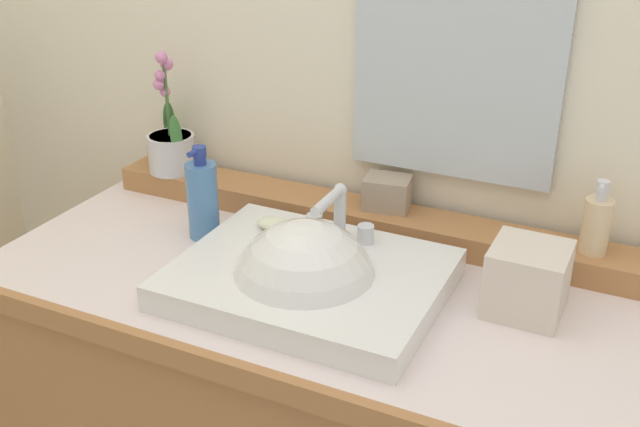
# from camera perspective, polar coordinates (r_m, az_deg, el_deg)

# --- Properties ---
(wall_back) EXTENTS (3.05, 0.20, 2.51)m
(wall_back) POSITION_cam_1_polar(r_m,az_deg,el_deg) (1.65, 6.65, 14.00)
(wall_back) COLOR beige
(wall_back) RESTS_ON ground
(back_ledge) EXTENTS (1.24, 0.11, 0.05)m
(back_ledge) POSITION_cam_1_polar(r_m,az_deg,el_deg) (1.61, 3.90, -0.42)
(back_ledge) COLOR #A86F40
(back_ledge) RESTS_ON vanity_cabinet
(sink_basin) EXTENTS (0.48, 0.38, 0.29)m
(sink_basin) POSITION_cam_1_polar(r_m,az_deg,el_deg) (1.39, -1.03, -5.55)
(sink_basin) COLOR white
(sink_basin) RESTS_ON vanity_cabinet
(soap_bar) EXTENTS (0.07, 0.04, 0.02)m
(soap_bar) POSITION_cam_1_polar(r_m,az_deg,el_deg) (1.51, -3.54, -0.80)
(soap_bar) COLOR beige
(soap_bar) RESTS_ON sink_basin
(potted_plant) EXTENTS (0.11, 0.12, 0.29)m
(potted_plant) POSITION_cam_1_polar(r_m,az_deg,el_deg) (1.80, -11.18, 5.10)
(potted_plant) COLOR silver
(potted_plant) RESTS_ON back_ledge
(soap_dispenser) EXTENTS (0.05, 0.06, 0.14)m
(soap_dispenser) POSITION_cam_1_polar(r_m,az_deg,el_deg) (1.49, 20.14, -0.73)
(soap_dispenser) COLOR beige
(soap_dispenser) RESTS_ON back_ledge
(trinket_box) EXTENTS (0.10, 0.09, 0.07)m
(trinket_box) POSITION_cam_1_polar(r_m,az_deg,el_deg) (1.59, 5.11, 1.59)
(trinket_box) COLOR gray
(trinket_box) RESTS_ON back_ledge
(lotion_bottle) EXTENTS (0.06, 0.07, 0.20)m
(lotion_bottle) POSITION_cam_1_polar(r_m,az_deg,el_deg) (1.58, -8.85, 1.11)
(lotion_bottle) COLOR #497AB1
(lotion_bottle) RESTS_ON vanity_cabinet
(tissue_box) EXTENTS (0.13, 0.13, 0.12)m
(tissue_box) POSITION_cam_1_polar(r_m,az_deg,el_deg) (1.36, 15.39, -4.83)
(tissue_box) COLOR beige
(tissue_box) RESTS_ON vanity_cabinet
(mirror) EXTENTS (0.42, 0.02, 0.62)m
(mirror) POSITION_cam_1_polar(r_m,az_deg,el_deg) (1.50, 10.46, 13.98)
(mirror) COLOR silver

